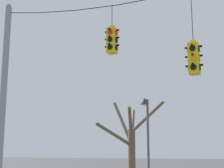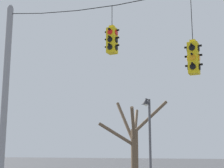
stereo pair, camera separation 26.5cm
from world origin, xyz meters
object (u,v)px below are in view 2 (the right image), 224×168
at_px(traffic_light_near_right_pole, 194,58).
at_px(street_lamp, 148,127).
at_px(utility_pole_left, 5,98).
at_px(bare_tree, 134,143).
at_px(traffic_light_over_intersection, 112,40).

distance_m(traffic_light_near_right_pole, street_lamp, 5.58).
relative_size(utility_pole_left, bare_tree, 1.69).
distance_m(street_lamp, bare_tree, 3.99).
bearing_deg(bare_tree, street_lamp, -58.14).
distance_m(utility_pole_left, traffic_light_over_intersection, 5.41).
relative_size(utility_pole_left, traffic_light_over_intersection, 4.48).
bearing_deg(traffic_light_over_intersection, bare_tree, 106.07).
distance_m(traffic_light_over_intersection, traffic_light_near_right_pole, 3.19).
distance_m(traffic_light_over_intersection, bare_tree, 8.65).
bearing_deg(traffic_light_near_right_pole, traffic_light_over_intersection, 180.00).
relative_size(traffic_light_over_intersection, street_lamp, 0.42).
bearing_deg(bare_tree, utility_pole_left, -111.02).
xyz_separation_m(utility_pole_left, traffic_light_over_intersection, (5.08, -0.00, 1.86)).
relative_size(street_lamp, bare_tree, 0.89).
xyz_separation_m(traffic_light_over_intersection, traffic_light_near_right_pole, (3.01, 0.00, -1.04)).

